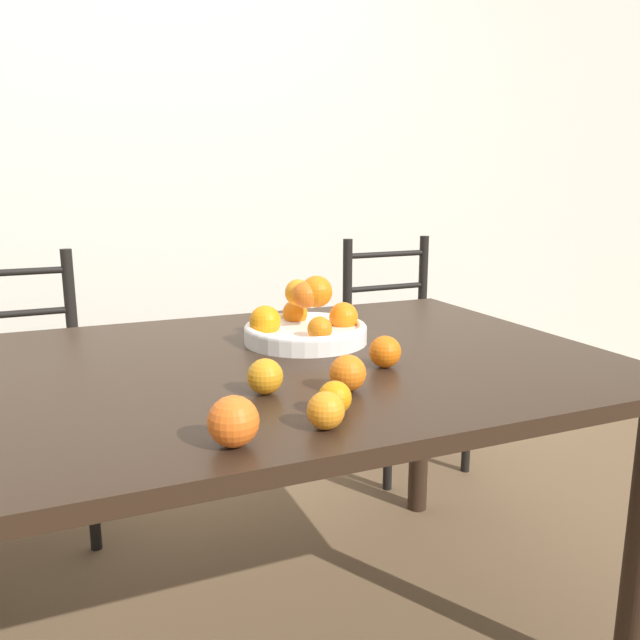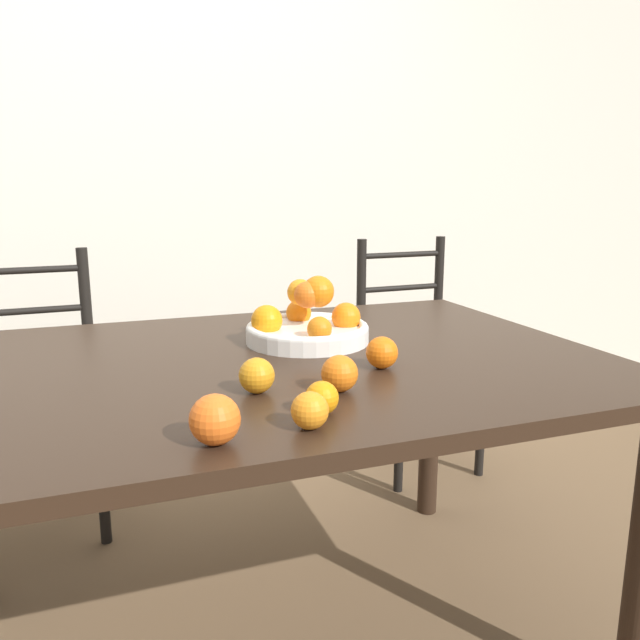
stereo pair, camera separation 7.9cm
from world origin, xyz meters
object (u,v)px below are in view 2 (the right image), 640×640
at_px(orange_loose_2, 215,420).
at_px(chair_right, 415,359).
at_px(orange_loose_1, 257,376).
at_px(chair_left, 35,399).
at_px(fruit_bowl, 307,325).
at_px(orange_loose_3, 310,410).
at_px(orange_loose_5, 340,373).
at_px(orange_loose_4, 382,353).
at_px(orange_loose_0, 322,398).

distance_m(orange_loose_2, chair_right, 1.75).
relative_size(orange_loose_1, orange_loose_2, 0.87).
bearing_deg(chair_left, fruit_bowl, -47.12).
relative_size(orange_loose_2, chair_right, 0.09).
xyz_separation_m(orange_loose_3, chair_left, (-0.55, 1.31, -0.35)).
bearing_deg(fruit_bowl, orange_loose_5, -99.91).
bearing_deg(chair_right, orange_loose_4, -124.11).
relative_size(orange_loose_3, orange_loose_5, 0.88).
xyz_separation_m(orange_loose_2, orange_loose_5, (0.28, 0.17, -0.00)).
xyz_separation_m(orange_loose_5, chair_left, (-0.67, 1.15, -0.35)).
height_order(orange_loose_2, chair_left, chair_left).
distance_m(orange_loose_4, orange_loose_5, 0.19).
bearing_deg(fruit_bowl, chair_right, 45.42).
xyz_separation_m(fruit_bowl, orange_loose_0, (-0.15, -0.51, -0.02)).
xyz_separation_m(fruit_bowl, orange_loose_1, (-0.23, -0.36, -0.01)).
bearing_deg(fruit_bowl, orange_loose_0, -106.11).
xyz_separation_m(orange_loose_3, orange_loose_5, (0.12, 0.16, 0.00)).
relative_size(orange_loose_1, chair_right, 0.07).
distance_m(orange_loose_5, chair_right, 1.44).
distance_m(orange_loose_3, orange_loose_5, 0.20).
bearing_deg(orange_loose_5, orange_loose_4, 38.21).
relative_size(orange_loose_0, orange_loose_4, 0.85).
relative_size(orange_loose_1, orange_loose_3, 1.10).
distance_m(fruit_bowl, chair_right, 1.11).
distance_m(orange_loose_5, chair_left, 1.37).
distance_m(orange_loose_2, orange_loose_5, 0.33).
distance_m(fruit_bowl, orange_loose_0, 0.53).
bearing_deg(orange_loose_0, orange_loose_3, -126.58).
relative_size(orange_loose_0, orange_loose_5, 0.83).
distance_m(chair_left, chair_right, 1.47).
height_order(orange_loose_4, orange_loose_5, orange_loose_5).
bearing_deg(orange_loose_2, orange_loose_3, 3.13).
xyz_separation_m(orange_loose_0, orange_loose_2, (-0.20, -0.07, 0.01)).
relative_size(orange_loose_1, chair_left, 0.07).
relative_size(orange_loose_3, chair_left, 0.07).
bearing_deg(orange_loose_5, orange_loose_1, 163.19).
bearing_deg(orange_loose_0, orange_loose_2, -162.03).
bearing_deg(orange_loose_4, orange_loose_3, -133.61).
distance_m(orange_loose_0, orange_loose_4, 0.32).
bearing_deg(orange_loose_5, orange_loose_0, -125.68).
bearing_deg(orange_loose_5, orange_loose_3, -126.00).
height_order(fruit_bowl, orange_loose_0, fruit_bowl).
relative_size(fruit_bowl, orange_loose_2, 3.91).
bearing_deg(orange_loose_4, orange_loose_5, -141.79).
bearing_deg(orange_loose_1, orange_loose_2, -119.34).
distance_m(orange_loose_0, chair_right, 1.57).
bearing_deg(orange_loose_2, orange_loose_5, 31.67).
bearing_deg(orange_loose_3, orange_loose_2, -176.87).
bearing_deg(orange_loose_4, fruit_bowl, 105.23).
xyz_separation_m(orange_loose_0, orange_loose_5, (0.08, 0.11, 0.01)).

